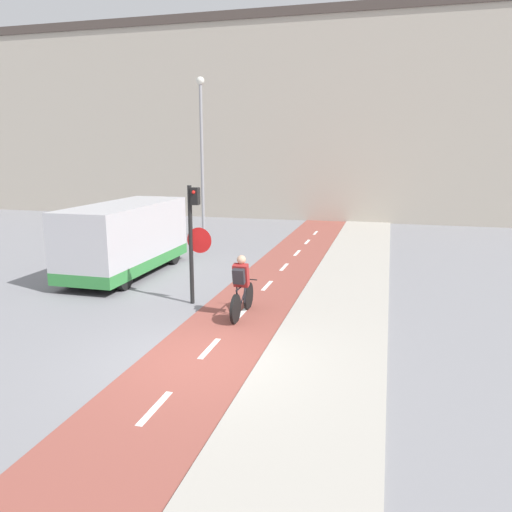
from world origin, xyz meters
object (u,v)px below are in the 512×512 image
object	(u,v)px
cyclist_near	(241,288)
traffic_light_pole	(194,232)
street_lamp_far	(202,142)
van	(126,240)

from	to	relation	value
cyclist_near	traffic_light_pole	bearing A→B (deg)	154.92
street_lamp_far	van	size ratio (longest dim) A/B	1.33
cyclist_near	van	world-z (taller)	van
van	cyclist_near	bearing A→B (deg)	-32.95
traffic_light_pole	van	world-z (taller)	traffic_light_pole
traffic_light_pole	street_lamp_far	distance (m)	10.88
cyclist_near	van	distance (m)	5.82
traffic_light_pole	cyclist_near	size ratio (longest dim) A/B	1.72
cyclist_near	street_lamp_far	bearing A→B (deg)	115.33
street_lamp_far	cyclist_near	distance (m)	12.37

